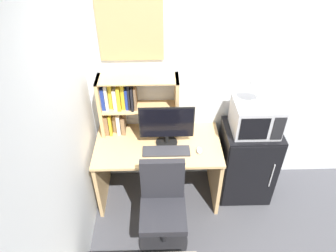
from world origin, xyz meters
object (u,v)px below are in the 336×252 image
Objects in this scene: microwave at (256,117)px; monitor at (167,125)px; mini_fridge at (246,162)px; wall_corkboard at (130,31)px; hutch_bookshelf at (127,104)px; desk_chair at (163,212)px; desk_fan at (260,87)px; keyboard at (166,151)px; computer_mouse at (199,150)px.

monitor is at bearing -178.08° from microwave.
mini_fridge is 1.80m from wall_corkboard.
hutch_bookshelf reaches higher than desk_chair.
monitor is 0.56× the size of desk_chair.
mini_fridge is 2.96× the size of desk_fan.
keyboard is 1.03× the size of microwave.
desk_fan is (0.83, 0.02, 0.39)m from monitor.
mini_fridge is (0.86, 0.03, -0.54)m from monitor.
wall_corkboard reaches higher than mini_fridge.
computer_mouse is 0.10× the size of desk_chair.
hutch_bookshelf is 1.26m from microwave.
desk_chair is at bearing -73.79° from wall_corkboard.
microwave reaches higher than keyboard.
mini_fridge is 0.60m from microwave.
microwave is (1.25, -0.19, -0.05)m from hutch_bookshelf.
hutch_bookshelf is 8.38× the size of computer_mouse.
microwave is 1.26m from desk_chair.
desk_fan is at bearing -172.53° from mini_fridge.
hutch_bookshelf is at bearing 170.96° from desk_fan.
wall_corkboard is at bearing 106.21° from desk_chair.
monitor is at bearing -45.52° from wall_corkboard.
microwave is at bearing 90.01° from mini_fridge.
wall_corkboard reaches higher than keyboard.
desk_chair reaches higher than keyboard.
microwave is at bearing -8.60° from hutch_bookshelf.
mini_fridge is 0.93m from desk_fan.
desk_fan reaches higher than computer_mouse.
hutch_bookshelf is 0.61m from keyboard.
keyboard is at bearing -169.48° from microwave.
desk_fan is at bearing -14.22° from wall_corkboard.
monitor is 0.59× the size of mini_fridge.
desk_fan reaches higher than hutch_bookshelf.
hutch_bookshelf reaches higher than keyboard.
keyboard is 0.79× the size of wall_corkboard.
wall_corkboard reaches higher than microwave.
wall_corkboard reaches higher than computer_mouse.
monitor is 1.76× the size of desk_fan.
microwave reaches higher than desk_chair.
desk_fan reaches higher than mini_fridge.
mini_fridge is at bearing -13.80° from wall_corkboard.
microwave is at bearing 16.75° from computer_mouse.
hutch_bookshelf is 0.85m from computer_mouse.
computer_mouse is at bearing -23.61° from monitor.
desk_fan is at bearing -9.04° from hutch_bookshelf.
hutch_bookshelf is 1.34× the size of wall_corkboard.
keyboard is 0.32m from computer_mouse.
monitor is (0.39, -0.22, -0.11)m from hutch_bookshelf.
keyboard is 1.05m from desk_fan.
wall_corkboard is (0.08, 0.09, 0.70)m from hutch_bookshelf.
desk_chair is (-0.04, -0.44, -0.35)m from keyboard.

